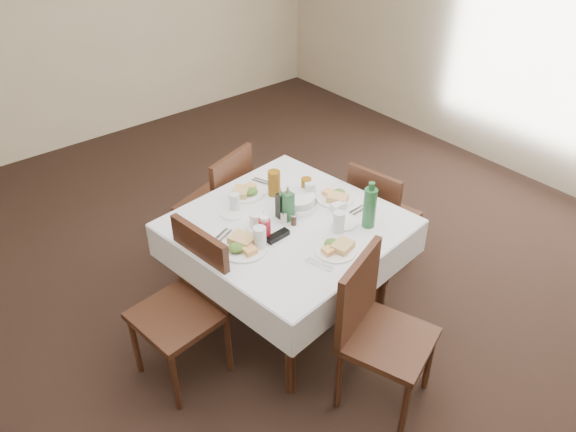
% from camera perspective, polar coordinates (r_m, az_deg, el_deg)
% --- Properties ---
extents(ground_plane, '(7.00, 7.00, 0.00)m').
position_cam_1_polar(ground_plane, '(3.68, 0.45, -12.14)').
color(ground_plane, black).
extents(room_shell, '(6.04, 7.04, 2.80)m').
position_cam_1_polar(room_shell, '(2.71, 0.61, 13.60)').
color(room_shell, '#BFAD8E').
rests_on(room_shell, ground).
extents(dining_table, '(1.33, 1.33, 0.76)m').
position_cam_1_polar(dining_table, '(3.38, -0.02, -1.85)').
color(dining_table, black).
rests_on(dining_table, ground).
extents(chair_north, '(0.54, 0.54, 0.90)m').
position_cam_1_polar(chair_north, '(4.02, -6.73, 1.70)').
color(chair_north, black).
rests_on(chair_north, ground).
extents(chair_south, '(0.56, 0.56, 0.93)m').
position_cam_1_polar(chair_south, '(3.05, 8.77, -10.75)').
color(chair_south, black).
rests_on(chair_south, ground).
extents(chair_east, '(0.47, 0.47, 0.85)m').
position_cam_1_polar(chair_east, '(3.95, 9.18, 0.33)').
color(chair_east, black).
rests_on(chair_east, ground).
extents(chair_west, '(0.49, 0.49, 0.93)m').
position_cam_1_polar(chair_west, '(3.21, -10.01, -8.04)').
color(chair_west, black).
rests_on(chair_west, ground).
extents(meal_north, '(0.23, 0.23, 0.05)m').
position_cam_1_polar(meal_north, '(3.58, -4.32, 2.46)').
color(meal_north, white).
rests_on(meal_north, dining_table).
extents(meal_south, '(0.23, 0.23, 0.05)m').
position_cam_1_polar(meal_south, '(3.11, 4.93, -3.24)').
color(meal_south, white).
rests_on(meal_south, dining_table).
extents(meal_east, '(0.24, 0.24, 0.05)m').
position_cam_1_polar(meal_east, '(3.53, 4.88, 1.94)').
color(meal_east, white).
rests_on(meal_east, dining_table).
extents(meal_west, '(0.26, 0.26, 0.06)m').
position_cam_1_polar(meal_west, '(3.12, -4.64, -3.03)').
color(meal_west, white).
rests_on(meal_west, dining_table).
extents(side_plate_a, '(0.15, 0.15, 0.01)m').
position_cam_1_polar(side_plate_a, '(3.41, -5.62, 0.26)').
color(side_plate_a, white).
rests_on(side_plate_a, dining_table).
extents(side_plate_b, '(0.15, 0.15, 0.01)m').
position_cam_1_polar(side_plate_b, '(3.32, 5.73, -0.77)').
color(side_plate_b, white).
rests_on(side_plate_b, dining_table).
extents(water_n, '(0.06, 0.06, 0.11)m').
position_cam_1_polar(water_n, '(3.42, -5.43, 1.39)').
color(water_n, silver).
rests_on(water_n, dining_table).
extents(water_s, '(0.07, 0.07, 0.13)m').
position_cam_1_polar(water_s, '(3.23, 5.18, -0.60)').
color(water_s, silver).
rests_on(water_s, dining_table).
extents(water_e, '(0.07, 0.07, 0.13)m').
position_cam_1_polar(water_e, '(3.50, 2.25, 2.51)').
color(water_e, silver).
rests_on(water_e, dining_table).
extents(water_w, '(0.07, 0.07, 0.13)m').
position_cam_1_polar(water_w, '(3.09, -2.88, -2.23)').
color(water_w, silver).
rests_on(water_w, dining_table).
extents(iced_tea_a, '(0.08, 0.08, 0.17)m').
position_cam_1_polar(iced_tea_a, '(3.54, -1.42, 3.37)').
color(iced_tea_a, brown).
rests_on(iced_tea_a, dining_table).
extents(iced_tea_b, '(0.06, 0.06, 0.13)m').
position_cam_1_polar(iced_tea_b, '(3.53, 1.86, 2.88)').
color(iced_tea_b, brown).
rests_on(iced_tea_b, dining_table).
extents(bread_basket, '(0.24, 0.24, 0.08)m').
position_cam_1_polar(bread_basket, '(3.44, 0.96, 1.47)').
color(bread_basket, silver).
rests_on(bread_basket, dining_table).
extents(oil_cruet_dark, '(0.05, 0.05, 0.21)m').
position_cam_1_polar(oil_cruet_dark, '(3.32, -0.74, 1.16)').
color(oil_cruet_dark, black).
rests_on(oil_cruet_dark, dining_table).
extents(oil_cruet_green, '(0.06, 0.06, 0.24)m').
position_cam_1_polar(oil_cruet_green, '(3.29, -0.02, 1.11)').
color(oil_cruet_green, '#246132').
rests_on(oil_cruet_green, dining_table).
extents(ketchup_bottle, '(0.07, 0.07, 0.15)m').
position_cam_1_polar(ketchup_bottle, '(3.16, -2.38, -1.28)').
color(ketchup_bottle, maroon).
rests_on(ketchup_bottle, dining_table).
extents(salt_shaker, '(0.04, 0.04, 0.08)m').
position_cam_1_polar(salt_shaker, '(3.29, -0.44, -0.18)').
color(salt_shaker, white).
rests_on(salt_shaker, dining_table).
extents(pepper_shaker, '(0.03, 0.03, 0.08)m').
position_cam_1_polar(pepper_shaker, '(3.28, 0.58, -0.35)').
color(pepper_shaker, '#382419').
rests_on(pepper_shaker, dining_table).
extents(coffee_mug, '(0.14, 0.13, 0.10)m').
position_cam_1_polar(coffee_mug, '(3.27, -3.19, -0.52)').
color(coffee_mug, white).
rests_on(coffee_mug, dining_table).
extents(sunglasses, '(0.15, 0.06, 0.03)m').
position_cam_1_polar(sunglasses, '(3.19, -1.05, -2.04)').
color(sunglasses, black).
rests_on(sunglasses, dining_table).
extents(green_bottle, '(0.08, 0.08, 0.29)m').
position_cam_1_polar(green_bottle, '(3.26, 8.30, 0.91)').
color(green_bottle, '#246132').
rests_on(green_bottle, dining_table).
extents(sugar_caddy, '(0.10, 0.06, 0.05)m').
position_cam_1_polar(sugar_caddy, '(3.43, 5.14, 0.97)').
color(sugar_caddy, white).
rests_on(sugar_caddy, dining_table).
extents(cutlery_n, '(0.10, 0.19, 0.01)m').
position_cam_1_polar(cutlery_n, '(3.70, -2.38, 3.42)').
color(cutlery_n, silver).
rests_on(cutlery_n, dining_table).
extents(cutlery_s, '(0.08, 0.17, 0.01)m').
position_cam_1_polar(cutlery_s, '(3.01, 3.22, -4.95)').
color(cutlery_s, silver).
rests_on(cutlery_s, dining_table).
extents(cutlery_e, '(0.19, 0.06, 0.01)m').
position_cam_1_polar(cutlery_e, '(3.47, 7.51, 0.78)').
color(cutlery_e, silver).
rests_on(cutlery_e, dining_table).
extents(cutlery_w, '(0.20, 0.12, 0.01)m').
position_cam_1_polar(cutlery_w, '(3.21, -6.96, -2.30)').
color(cutlery_w, silver).
rests_on(cutlery_w, dining_table).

